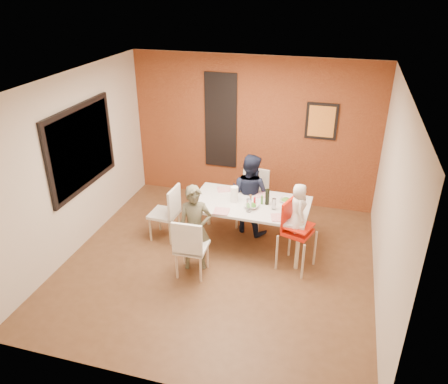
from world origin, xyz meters
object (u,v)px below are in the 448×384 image
(high_chair, at_px, (295,229))
(paper_towel_roll, at_px, (234,194))
(chair_left, at_px, (168,210))
(toddler, at_px, (298,208))
(child_near, at_px, (195,228))
(child_far, at_px, (250,194))
(dining_table, at_px, (250,207))
(chair_far, at_px, (253,195))
(wine_bottle, at_px, (267,197))
(chair_near, at_px, (190,246))

(high_chair, distance_m, paper_towel_roll, 1.08)
(chair_left, height_order, toddler, toddler)
(child_near, distance_m, child_far, 1.33)
(dining_table, height_order, chair_far, chair_far)
(chair_far, relative_size, high_chair, 0.93)
(child_far, xyz_separation_m, wine_bottle, (0.36, -0.41, 0.19))
(paper_towel_roll, bearing_deg, chair_left, -172.42)
(high_chair, bearing_deg, wine_bottle, 67.99)
(chair_near, distance_m, child_far, 1.57)
(chair_near, relative_size, child_far, 0.68)
(child_far, relative_size, paper_towel_roll, 5.44)
(chair_far, relative_size, chair_left, 1.07)
(toddler, bearing_deg, wine_bottle, 34.31)
(chair_near, relative_size, chair_left, 1.01)
(dining_table, xyz_separation_m, chair_far, (-0.09, 0.68, -0.13))
(dining_table, height_order, paper_towel_roll, paper_towel_roll)
(toddler, height_order, wine_bottle, toddler)
(dining_table, xyz_separation_m, child_near, (-0.62, -0.80, -0.03))
(chair_near, xyz_separation_m, chair_left, (-0.68, 0.87, -0.00))
(high_chair, bearing_deg, child_far, 64.35)
(toddler, distance_m, paper_towel_roll, 1.09)
(chair_left, xyz_separation_m, child_near, (0.67, -0.63, 0.14))
(chair_left, distance_m, paper_towel_roll, 1.12)
(dining_table, distance_m, wine_bottle, 0.32)
(dining_table, bearing_deg, chair_far, 97.38)
(chair_left, xyz_separation_m, child_far, (1.20, 0.60, 0.17))
(chair_left, xyz_separation_m, paper_towel_roll, (1.05, 0.14, 0.36))
(high_chair, xyz_separation_m, toddler, (0.03, -0.02, 0.35))
(dining_table, relative_size, toddler, 2.53)
(high_chair, relative_size, child_far, 0.77)
(chair_near, relative_size, high_chair, 0.87)
(chair_far, distance_m, child_far, 0.28)
(dining_table, distance_m, chair_near, 1.22)
(child_near, xyz_separation_m, paper_towel_roll, (0.38, 0.77, 0.22))
(chair_far, relative_size, paper_towel_roll, 3.91)
(chair_near, distance_m, high_chair, 1.52)
(high_chair, distance_m, child_near, 1.43)
(toddler, height_order, paper_towel_roll, toddler)
(chair_far, xyz_separation_m, high_chair, (0.83, -1.07, 0.09))
(chair_far, distance_m, high_chair, 1.36)
(paper_towel_roll, bearing_deg, child_far, 72.53)
(chair_left, bearing_deg, toddler, 85.98)
(child_near, height_order, toddler, toddler)
(chair_near, xyz_separation_m, wine_bottle, (0.88, 1.07, 0.36))
(child_near, bearing_deg, chair_near, -107.37)
(chair_far, relative_size, child_near, 0.75)
(child_near, height_order, paper_towel_roll, child_near)
(high_chair, xyz_separation_m, child_far, (-0.85, 0.82, 0.05))
(child_near, bearing_deg, chair_left, 119.03)
(chair_far, bearing_deg, wine_bottle, -54.65)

